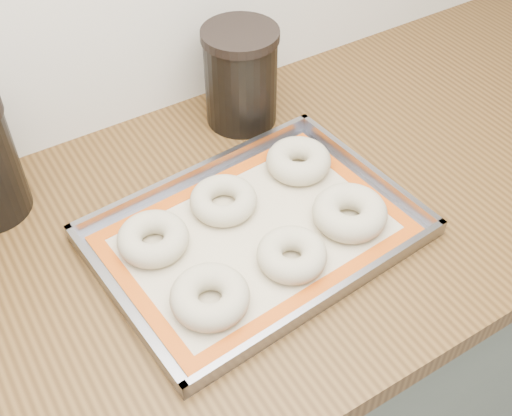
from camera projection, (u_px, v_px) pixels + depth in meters
cabinet at (179, 415)px, 1.26m from camera, size 3.00×0.65×0.86m
countertop at (153, 268)px, 0.94m from camera, size 3.06×0.68×0.04m
baking_tray at (256, 233)px, 0.96m from camera, size 0.48×0.37×0.03m
baking_mat at (256, 234)px, 0.96m from camera, size 0.44×0.32×0.00m
bagel_front_left at (210, 297)px, 0.85m from camera, size 0.13×0.13×0.04m
bagel_front_mid at (292, 255)px, 0.91m from camera, size 0.12×0.12×0.04m
bagel_front_right at (350, 213)px, 0.96m from camera, size 0.13×0.13×0.04m
bagel_back_left at (153, 239)px, 0.93m from camera, size 0.13×0.13×0.04m
bagel_back_mid at (223, 200)px, 0.99m from camera, size 0.11×0.11×0.03m
bagel_back_right at (299, 161)px, 1.05m from camera, size 0.12×0.12×0.04m
canister_right at (241, 77)px, 1.10m from camera, size 0.13×0.13×0.18m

